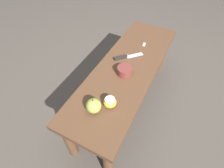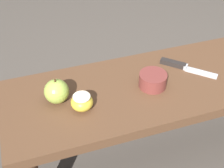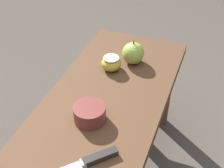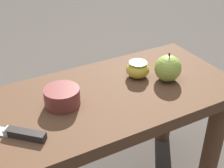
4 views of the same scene
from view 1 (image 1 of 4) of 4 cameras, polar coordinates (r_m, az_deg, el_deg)
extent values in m
plane|color=#4C443D|center=(1.58, 4.03, -5.94)|extent=(8.00, 8.00, 0.00)
cube|color=brown|center=(1.27, 5.01, 4.98)|extent=(1.26, 0.40, 0.04)
cylinder|color=brown|center=(1.86, 7.75, 12.17)|extent=(0.07, 0.07, 0.39)
cylinder|color=brown|center=(1.22, -13.68, -17.35)|extent=(0.07, 0.07, 0.39)
cylinder|color=brown|center=(1.81, 16.11, 9.42)|extent=(0.07, 0.07, 0.39)
cylinder|color=brown|center=(1.14, -1.32, -23.75)|extent=(0.07, 0.07, 0.39)
cube|color=#B7BABF|center=(1.36, 7.43, 9.33)|extent=(0.11, 0.11, 0.00)
cube|color=#B7BABF|center=(1.33, 4.99, 9.05)|extent=(0.03, 0.03, 0.02)
cube|color=#282321|center=(1.32, 2.89, 8.63)|extent=(0.09, 0.09, 0.02)
sphere|color=#9EB747|center=(0.98, -6.02, -7.07)|extent=(0.09, 0.09, 0.09)
cylinder|color=#4C3319|center=(0.94, -6.24, -5.45)|extent=(0.01, 0.01, 0.02)
ellipsoid|color=gold|center=(1.01, -0.69, -5.97)|extent=(0.08, 0.08, 0.05)
cylinder|color=beige|center=(0.99, -0.70, -5.10)|extent=(0.06, 0.06, 0.00)
cube|color=beige|center=(1.48, 10.42, 12.58)|extent=(0.04, 0.03, 0.01)
cylinder|color=brown|center=(1.19, 4.14, 4.38)|extent=(0.10, 0.10, 0.05)
camera|label=2|loc=(0.62, 76.63, 2.03)|focal=50.00mm
camera|label=3|loc=(1.57, 4.72, 43.44)|focal=50.00mm
camera|label=4|loc=(1.49, -21.03, 33.25)|focal=50.00mm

